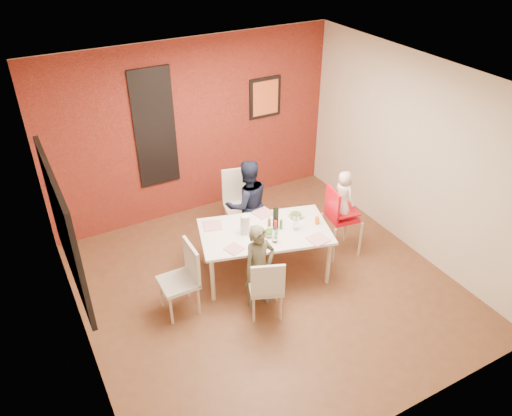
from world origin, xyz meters
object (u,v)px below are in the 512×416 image
dining_table (265,234)px  chair_far (241,201)px  wine_bottle (276,218)px  child_far (247,204)px  paper_towel_roll (245,225)px  chair_left (184,275)px  toddler (343,194)px  child_near (259,267)px  chair_near (267,286)px  high_chair (339,215)px

dining_table → chair_far: 0.96m
wine_bottle → child_far: bearing=93.2°
chair_far → paper_towel_roll: bearing=-100.0°
child_far → chair_far: bearing=-88.8°
chair_left → toddler: size_ratio=1.37×
child_far → chair_left: bearing=39.0°
child_near → chair_near: bearing=-101.8°
chair_left → child_near: size_ratio=0.80×
high_chair → child_near: size_ratio=0.91×
child_near → wine_bottle: 0.74m
high_chair → child_far: bearing=60.2°
high_chair → toddler: (0.03, -0.01, 0.32)m
child_near → wine_bottle: bearing=38.9°
child_far → toddler: child_far is taller
high_chair → child_far: child_far is taller
chair_near → chair_left: bearing=-14.9°
chair_far → wine_bottle: bearing=-75.5°
high_chair → wine_bottle: size_ratio=3.71×
chair_left → paper_towel_roll: paper_towel_roll is taller
child_near → paper_towel_roll: size_ratio=4.31×
high_chair → chair_left: bearing=99.6°
chair_near → wine_bottle: bearing=-104.9°
high_chair → child_near: child_near is taller
child_near → wine_bottle: size_ratio=4.06×
chair_left → high_chair: size_ratio=0.88×
child_far → wine_bottle: bearing=99.4°
chair_near → child_near: 0.25m
chair_left → chair_near: bearing=53.1°
dining_table → chair_near: (-0.38, -0.72, -0.15)m
dining_table → wine_bottle: wine_bottle is taller
toddler → paper_towel_roll: bearing=75.7°
wine_bottle → paper_towel_roll: size_ratio=1.06×
wine_bottle → paper_towel_roll: (-0.40, 0.07, -0.01)m
high_chair → wine_bottle: bearing=93.5°
child_far → wine_bottle: (0.04, -0.71, 0.16)m
paper_towel_roll → child_far: bearing=60.2°
chair_left → dining_table: bearing=96.4°
high_chair → toddler: bearing=-95.9°
child_far → wine_bottle: 0.73m
high_chair → toddler: 0.32m
child_near → dining_table: bearing=49.5°
wine_bottle → toddler: bearing=-5.4°
high_chair → child_near: bearing=113.8°
chair_near → paper_towel_roll: bearing=-77.7°
child_far → toddler: 1.33m
dining_table → child_near: (-0.35, -0.49, -0.05)m
chair_far → child_near: bearing=-95.2°
child_far → toddler: (1.03, -0.80, 0.29)m
toddler → dining_table: bearing=77.4°
dining_table → toddler: (1.14, -0.10, 0.33)m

